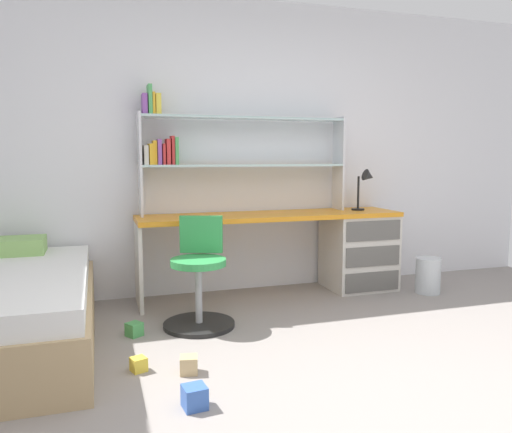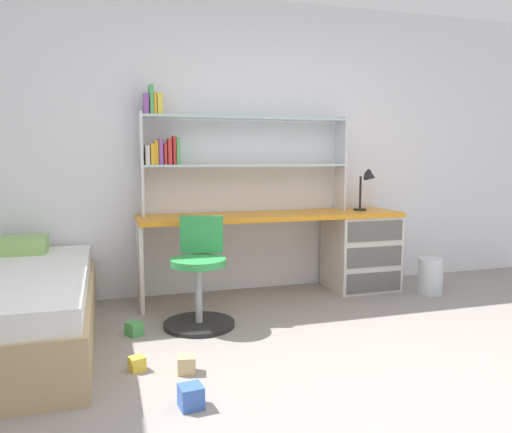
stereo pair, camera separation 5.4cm
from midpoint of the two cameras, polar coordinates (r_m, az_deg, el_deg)
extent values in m
cube|color=gray|center=(2.68, 15.28, -21.04)|extent=(6.14, 5.82, 0.02)
cube|color=silver|center=(4.62, -0.64, 7.83)|extent=(6.14, 0.06, 2.62)
cube|color=orange|center=(4.39, 2.28, 0.07)|extent=(2.33, 0.53, 0.04)
cube|color=beige|center=(4.80, 12.13, -3.92)|extent=(0.59, 0.51, 0.69)
cube|color=beige|center=(4.22, -12.74, -5.42)|extent=(0.03, 0.48, 0.69)
cube|color=#5E5B57|center=(4.63, 13.62, -7.29)|extent=(0.53, 0.01, 0.18)
cube|color=#5E5B57|center=(4.58, 13.70, -4.48)|extent=(0.53, 0.01, 0.18)
cube|color=#5E5B57|center=(4.54, 13.78, -1.62)|extent=(0.53, 0.01, 0.18)
cube|color=silver|center=(4.27, -12.58, 5.79)|extent=(0.02, 0.22, 0.86)
cube|color=silver|center=(4.77, 9.93, 5.95)|extent=(0.02, 0.22, 0.86)
cube|color=silver|center=(4.44, -0.70, 5.86)|extent=(1.80, 0.22, 0.02)
cube|color=silver|center=(4.45, -0.70, 11.15)|extent=(1.80, 0.22, 0.02)
cube|color=beige|center=(4.28, -11.97, 6.86)|extent=(0.03, 0.20, 0.16)
cube|color=gold|center=(4.28, -11.42, 6.97)|extent=(0.03, 0.19, 0.17)
cube|color=gold|center=(4.28, -10.97, 7.15)|extent=(0.03, 0.13, 0.20)
cube|color=purple|center=(4.29, -10.48, 7.24)|extent=(0.03, 0.14, 0.21)
cube|color=red|center=(4.29, -9.98, 7.01)|extent=(0.02, 0.13, 0.17)
cube|color=red|center=(4.30, -9.50, 7.28)|extent=(0.03, 0.14, 0.21)
cube|color=red|center=(4.30, -8.98, 7.46)|extent=(0.02, 0.14, 0.24)
cube|color=#4CA559|center=(4.31, -8.61, 7.39)|extent=(0.03, 0.16, 0.23)
cube|color=purple|center=(4.30, -12.08, 12.39)|extent=(0.04, 0.14, 0.17)
cube|color=#4CA559|center=(4.30, -11.51, 12.88)|extent=(0.03, 0.16, 0.24)
cube|color=gold|center=(4.30, -11.11, 12.49)|extent=(0.02, 0.15, 0.18)
cube|color=yellow|center=(4.31, -10.60, 12.44)|extent=(0.04, 0.14, 0.17)
cylinder|color=black|center=(4.75, 12.07, 0.79)|extent=(0.12, 0.12, 0.02)
cylinder|color=black|center=(4.74, 12.11, 2.69)|extent=(0.02, 0.02, 0.30)
cone|color=black|center=(4.73, 13.31, 4.47)|extent=(0.12, 0.11, 0.13)
cylinder|color=black|center=(3.75, -6.08, -12.09)|extent=(0.52, 0.52, 0.03)
cylinder|color=#A5A8AD|center=(3.69, -6.12, -9.00)|extent=(0.05, 0.05, 0.45)
cylinder|color=green|center=(3.63, -6.17, -5.19)|extent=(0.40, 0.40, 0.05)
cube|color=green|center=(3.77, -5.81, -2.02)|extent=(0.32, 0.14, 0.28)
cube|color=#8CBF66|center=(4.24, -25.72, -3.00)|extent=(0.50, 0.32, 0.12)
cylinder|color=silver|center=(4.80, 19.55, -6.42)|extent=(0.22, 0.22, 0.32)
cube|color=tan|center=(3.01, -7.37, -16.37)|extent=(0.12, 0.12, 0.10)
cube|color=#479E51|center=(3.64, -13.29, -12.34)|extent=(0.13, 0.13, 0.09)
cube|color=gold|center=(3.09, -12.90, -16.02)|extent=(0.10, 0.10, 0.08)
cube|color=#3860B7|center=(2.63, -6.81, -19.71)|extent=(0.12, 0.12, 0.11)
camera|label=1|loc=(0.03, -89.57, 0.05)|focal=35.11mm
camera|label=2|loc=(0.03, 90.43, -0.05)|focal=35.11mm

